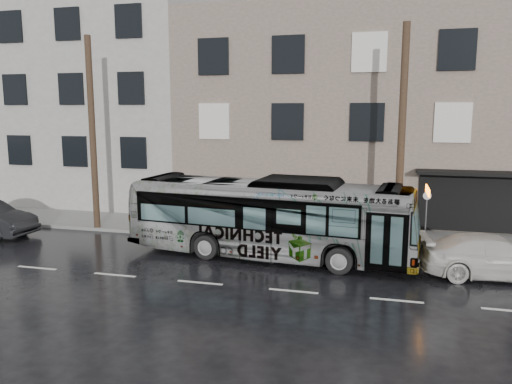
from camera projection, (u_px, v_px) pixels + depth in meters
ground at (223, 261)px, 19.22m from camera, size 120.00×120.00×0.00m
sidewalk at (255, 230)px, 23.89m from camera, size 90.00×3.60×0.15m
building_taupe at (371, 115)px, 29.23m from camera, size 20.00×12.00×11.00m
building_grey at (46, 79)px, 35.92m from camera, size 26.00×15.00×16.00m
utility_pole_front at (401, 138)px, 20.02m from camera, size 0.30×0.30×9.00m
utility_pole_rear at (92, 134)px, 23.46m from camera, size 0.30×0.30×9.00m
sign_post at (426, 220)px, 20.28m from camera, size 0.06×0.06×2.40m
bus at (269, 218)px, 19.57m from camera, size 11.62×3.79×3.18m
white_sedan at (494, 257)px, 17.32m from camera, size 5.26×2.68×1.46m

